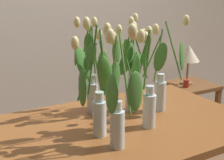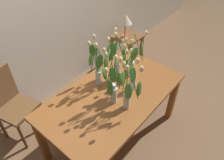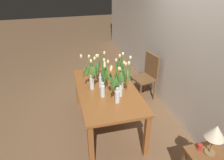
{
  "view_description": "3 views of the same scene",
  "coord_description": "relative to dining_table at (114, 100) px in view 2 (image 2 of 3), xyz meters",
  "views": [
    {
      "loc": [
        -0.69,
        -1.3,
        1.42
      ],
      "look_at": [
        -0.0,
        -0.05,
        1.01
      ],
      "focal_mm": 47.67,
      "sensor_mm": 36.0,
      "label": 1
    },
    {
      "loc": [
        -1.26,
        -1.03,
        2.3
      ],
      "look_at": [
        0.03,
        0.05,
        0.89
      ],
      "focal_mm": 33.65,
      "sensor_mm": 36.0,
      "label": 2
    },
    {
      "loc": [
        2.79,
        -0.64,
        2.45
      ],
      "look_at": [
        0.07,
        0.07,
        0.92
      ],
      "focal_mm": 34.35,
      "sensor_mm": 36.0,
      "label": 3
    }
  ],
  "objects": [
    {
      "name": "dining_chair",
      "position": [
        -0.71,
        0.98,
        -0.12
      ],
      "size": [
        0.48,
        0.48,
        0.93
      ],
      "color": "brown",
      "rests_on": "ground"
    },
    {
      "name": "tulip_vase_2",
      "position": [
        0.16,
        -0.08,
        0.3
      ],
      "size": [
        0.17,
        0.15,
        0.55
      ],
      "color": "silver",
      "rests_on": "dining_table"
    },
    {
      "name": "tulip_vase_0",
      "position": [
        0.25,
        0.17,
        0.33
      ],
      "size": [
        0.24,
        0.2,
        0.58
      ],
      "color": "silver",
      "rests_on": "dining_table"
    },
    {
      "name": "ground_plane",
      "position": [
        0.0,
        0.0,
        -0.65
      ],
      "size": [
        18.0,
        18.0,
        0.0
      ],
      "primitive_type": "plane",
      "color": "brown"
    },
    {
      "name": "dining_table",
      "position": [
        0.0,
        0.0,
        0.0
      ],
      "size": [
        1.6,
        0.9,
        0.74
      ],
      "color": "brown",
      "rests_on": "ground"
    },
    {
      "name": "tulip_vase_1",
      "position": [
        0.01,
        0.23,
        0.33
      ],
      "size": [
        0.2,
        0.25,
        0.57
      ],
      "color": "silver",
      "rests_on": "dining_table"
    },
    {
      "name": "tulip_vase_4",
      "position": [
        -0.09,
        -0.07,
        0.32
      ],
      "size": [
        0.24,
        0.2,
        0.58
      ],
      "color": "silver",
      "rests_on": "dining_table"
    },
    {
      "name": "side_table",
      "position": [
        1.42,
        0.86,
        -0.22
      ],
      "size": [
        0.44,
        0.44,
        0.55
      ],
      "color": "brown",
      "rests_on": "ground"
    },
    {
      "name": "pillar_candle",
      "position": [
        1.29,
        0.8,
        -0.06
      ],
      "size": [
        0.06,
        0.06,
        0.07
      ],
      "primitive_type": "cylinder",
      "color": "#B72D23",
      "rests_on": "side_table"
    },
    {
      "name": "tulip_vase_5",
      "position": [
        -0.06,
        -0.23,
        0.32
      ],
      "size": [
        0.21,
        0.25,
        0.58
      ],
      "color": "silver",
      "rests_on": "dining_table"
    },
    {
      "name": "tulip_vase_3",
      "position": [
        0.37,
        0.04,
        0.31
      ],
      "size": [
        0.26,
        0.21,
        0.58
      ],
      "color": "silver",
      "rests_on": "dining_table"
    },
    {
      "name": "room_wall_rear",
      "position": [
        0.0,
        1.29,
        0.7
      ],
      "size": [
        9.0,
        0.1,
        2.7
      ],
      "primitive_type": "cube",
      "color": "silver",
      "rests_on": "ground"
    },
    {
      "name": "table_lamp",
      "position": [
        1.37,
        0.88,
        0.21
      ],
      "size": [
        0.22,
        0.22,
        0.4
      ],
      "color": "olive",
      "rests_on": "side_table"
    }
  ]
}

